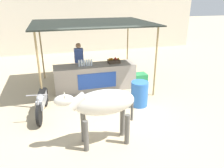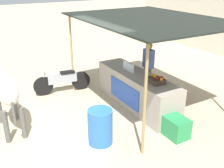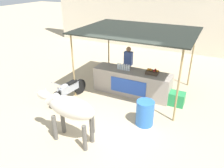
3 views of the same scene
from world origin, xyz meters
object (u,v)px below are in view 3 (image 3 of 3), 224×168
cow (69,109)px  motorcycle_parked (69,90)px  vendor_behind_counter (128,65)px  fruit_crate (152,72)px  cooler_box (176,99)px  stall_counter (132,82)px  water_barrel (145,113)px

cow → motorcycle_parked: cow is taller
vendor_behind_counter → cow: size_ratio=0.91×
fruit_crate → cooler_box: bearing=-8.9°
stall_counter → vendor_behind_counter: (-0.48, 0.75, 0.37)m
motorcycle_parked → fruit_crate: bearing=30.7°
stall_counter → cow: bearing=-98.5°
cooler_box → cow: bearing=-124.8°
stall_counter → vendor_behind_counter: 0.97m
stall_counter → fruit_crate: 0.93m
motorcycle_parked → cooler_box: bearing=21.3°
stall_counter → water_barrel: (1.10, -1.72, -0.07)m
cow → motorcycle_parked: (-1.41, 1.80, -0.61)m
cooler_box → cow: cow is taller
vendor_behind_counter → motorcycle_parked: 2.71m
fruit_crate → cow: (-1.25, -3.38, 0.00)m
fruit_crate → motorcycle_parked: (-2.66, -1.58, -0.61)m
fruit_crate → vendor_behind_counter: size_ratio=0.27×
vendor_behind_counter → motorcycle_parked: size_ratio=0.92×
motorcycle_parked → cow: bearing=-51.9°
water_barrel → motorcycle_parked: bearing=176.2°
fruit_crate → water_barrel: fruit_crate is taller
vendor_behind_counter → cow: 4.07m
stall_counter → cow: (-0.50, -3.32, 0.55)m
cooler_box → water_barrel: (-0.64, -1.62, 0.17)m
cooler_box → vendor_behind_counter: bearing=159.1°
fruit_crate → cooler_box: size_ratio=0.73×
fruit_crate → cow: size_ratio=0.24×
fruit_crate → motorcycle_parked: bearing=-149.3°
cooler_box → fruit_crate: bearing=171.1°
vendor_behind_counter → cow: vendor_behind_counter is taller
vendor_behind_counter → stall_counter: bearing=-57.6°
stall_counter → cow: cow is taller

